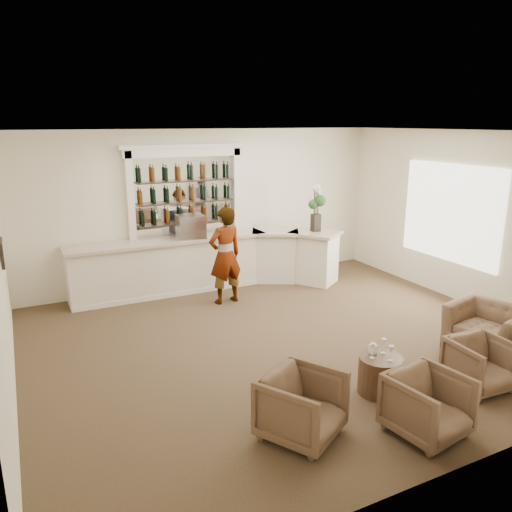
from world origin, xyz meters
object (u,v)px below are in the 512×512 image
Objects in this scene: sommelier at (225,256)px; armchair_left at (302,406)px; armchair_far at (488,328)px; cocktail_table at (380,375)px; bar_counter at (210,262)px; armchair_right at (481,364)px; armchair_center at (428,405)px; flower_vase at (316,205)px; espresso_machine at (191,227)px.

armchair_left is (-0.92, -4.37, -0.57)m from sommelier.
armchair_left is 0.77× the size of armchair_far.
cocktail_table is 2.35m from armchair_far.
bar_counter is 7.60× the size of armchair_right.
armchair_far reaches higher than cocktail_table.
flower_vase is (1.91, 5.32, 1.34)m from armchair_center.
espresso_machine is (-0.73, 5.89, 1.01)m from armchair_center.
espresso_machine is at bearing 167.98° from flower_vase.
flower_vase reaches higher than espresso_machine.
armchair_center is 5.81m from flower_vase.
armchair_far is 2.01× the size of espresso_machine.
armchair_far reaches higher than armchair_right.
armchair_right is at bearing 9.02° from armchair_center.
armchair_center is at bearing -86.73° from bar_counter.
espresso_machine reaches higher than cocktail_table.
armchair_left is 5.42m from espresso_machine.
sommelier is 2.36× the size of armchair_center.
cocktail_table is 0.57× the size of flower_vase.
flower_vase is (2.25, -0.57, 1.13)m from bar_counter.
sommelier is 4.88m from armchair_right.
armchair_right is (1.27, -0.50, 0.09)m from cocktail_table.
sommelier is 2.27× the size of armchair_left.
sommelier is (-0.49, 4.01, 0.70)m from cocktail_table.
armchair_far is (1.06, 0.77, 0.01)m from armchair_right.
sommelier is 3.51× the size of espresso_machine.
flower_vase is at bearing 25.34° from armchair_left.
bar_counter is at bearing 84.21° from armchair_center.
armchair_center reaches higher than armchair_far.
armchair_left is at bearing -100.19° from bar_counter.
flower_vase reaches higher than cocktail_table.
armchair_far is (3.74, 0.63, -0.03)m from armchair_left.
flower_vase is (2.28, 0.36, 0.76)m from sommelier.
flower_vase is at bearing -7.03° from espresso_machine.
armchair_center is (0.37, -4.96, -0.58)m from sommelier.
armchair_right is 1.31m from armchair_far.
bar_counter reaches higher than armchair_center.
armchair_right is at bearing -72.39° from bar_counter.
flower_vase is at bearing 61.20° from armchair_center.
armchair_left is at bearing -179.42° from armchair_right.
armchair_right is 0.69× the size of armchair_far.
cocktail_table is 1.05× the size of espresso_machine.
armchair_far is (2.45, 1.23, -0.01)m from armchair_center.
flower_vase is (0.52, 4.87, 1.36)m from armchair_right.
flower_vase is at bearing 87.41° from armchair_right.
bar_counter is 6.83× the size of armchair_left.
cocktail_table is 0.71× the size of armchair_center.
armchair_left is 1.42m from armchair_center.
bar_counter is at bearing 95.27° from cocktail_table.
armchair_center reaches higher than cocktail_table.
cocktail_table is at bearing -97.28° from armchair_far.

